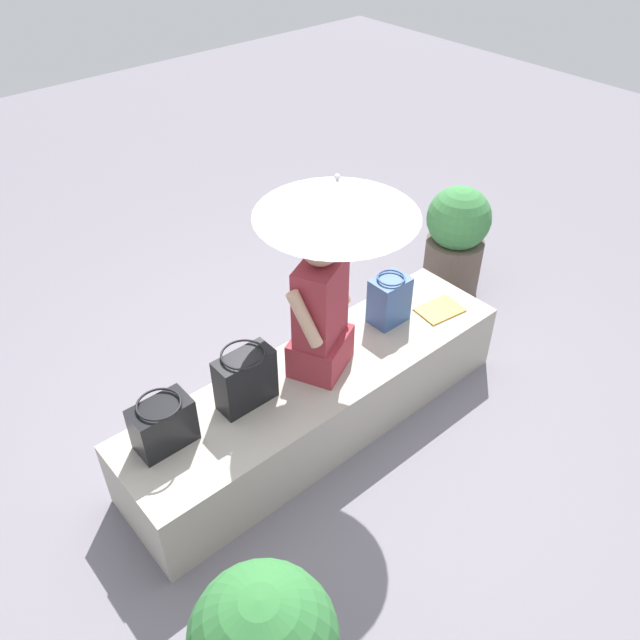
{
  "coord_description": "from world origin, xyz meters",
  "views": [
    {
      "loc": [
        1.77,
        2.05,
        2.98
      ],
      "look_at": [
        -0.02,
        -0.01,
        0.8
      ],
      "focal_mm": 36.3,
      "sensor_mm": 36.0,
      "label": 1
    }
  ],
  "objects_px": {
    "planter_near": "(456,240)",
    "tote_bag_canvas": "(163,424)",
    "magazine": "(440,310)",
    "handbag_black": "(389,300)",
    "parasol": "(337,198)",
    "person_seated": "(320,312)",
    "shoulder_bag_spare": "(245,379)"
  },
  "relations": [
    {
      "from": "planter_near",
      "to": "tote_bag_canvas",
      "type": "bearing_deg",
      "value": 6.71
    },
    {
      "from": "magazine",
      "to": "handbag_black",
      "type": "bearing_deg",
      "value": -17.0
    },
    {
      "from": "parasol",
      "to": "magazine",
      "type": "bearing_deg",
      "value": 174.22
    },
    {
      "from": "person_seated",
      "to": "parasol",
      "type": "bearing_deg",
      "value": 163.81
    },
    {
      "from": "handbag_black",
      "to": "planter_near",
      "type": "bearing_deg",
      "value": -162.36
    },
    {
      "from": "person_seated",
      "to": "parasol",
      "type": "distance_m",
      "value": 0.67
    },
    {
      "from": "shoulder_bag_spare",
      "to": "magazine",
      "type": "xyz_separation_m",
      "value": [
        -1.4,
        0.15,
        -0.16
      ]
    },
    {
      "from": "shoulder_bag_spare",
      "to": "magazine",
      "type": "distance_m",
      "value": 1.42
    },
    {
      "from": "person_seated",
      "to": "planter_near",
      "type": "relative_size",
      "value": 1.03
    },
    {
      "from": "handbag_black",
      "to": "tote_bag_canvas",
      "type": "xyz_separation_m",
      "value": [
        1.56,
        -0.03,
        -0.02
      ]
    },
    {
      "from": "parasol",
      "to": "shoulder_bag_spare",
      "type": "xyz_separation_m",
      "value": [
        0.57,
        -0.06,
        -0.88
      ]
    },
    {
      "from": "magazine",
      "to": "planter_near",
      "type": "bearing_deg",
      "value": -138.92
    },
    {
      "from": "handbag_black",
      "to": "tote_bag_canvas",
      "type": "relative_size",
      "value": 1.1
    },
    {
      "from": "handbag_black",
      "to": "shoulder_bag_spare",
      "type": "distance_m",
      "value": 1.08
    },
    {
      "from": "person_seated",
      "to": "handbag_black",
      "type": "xyz_separation_m",
      "value": [
        -0.59,
        -0.04,
        -0.23
      ]
    },
    {
      "from": "magazine",
      "to": "planter_near",
      "type": "xyz_separation_m",
      "value": [
        -0.74,
        -0.49,
        -0.0
      ]
    },
    {
      "from": "parasol",
      "to": "shoulder_bag_spare",
      "type": "bearing_deg",
      "value": -6.25
    },
    {
      "from": "parasol",
      "to": "planter_near",
      "type": "relative_size",
      "value": 1.35
    },
    {
      "from": "parasol",
      "to": "magazine",
      "type": "distance_m",
      "value": 1.34
    },
    {
      "from": "planter_near",
      "to": "magazine",
      "type": "bearing_deg",
      "value": 33.28
    },
    {
      "from": "handbag_black",
      "to": "parasol",
      "type": "bearing_deg",
      "value": 7.2
    },
    {
      "from": "tote_bag_canvas",
      "to": "magazine",
      "type": "height_order",
      "value": "tote_bag_canvas"
    },
    {
      "from": "magazine",
      "to": "parasol",
      "type": "bearing_deg",
      "value": 2.01
    },
    {
      "from": "parasol",
      "to": "magazine",
      "type": "relative_size",
      "value": 4.21
    },
    {
      "from": "person_seated",
      "to": "parasol",
      "type": "relative_size",
      "value": 0.76
    },
    {
      "from": "person_seated",
      "to": "tote_bag_canvas",
      "type": "relative_size",
      "value": 3.0
    },
    {
      "from": "person_seated",
      "to": "magazine",
      "type": "distance_m",
      "value": 1.0
    },
    {
      "from": "parasol",
      "to": "tote_bag_canvas",
      "type": "bearing_deg",
      "value": -5.11
    },
    {
      "from": "handbag_black",
      "to": "magazine",
      "type": "xyz_separation_m",
      "value": [
        -0.32,
        0.15,
        -0.15
      ]
    },
    {
      "from": "handbag_black",
      "to": "magazine",
      "type": "relative_size",
      "value": 1.17
    },
    {
      "from": "person_seated",
      "to": "magazine",
      "type": "relative_size",
      "value": 3.21
    },
    {
      "from": "handbag_black",
      "to": "planter_near",
      "type": "relative_size",
      "value": 0.38
    }
  ]
}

